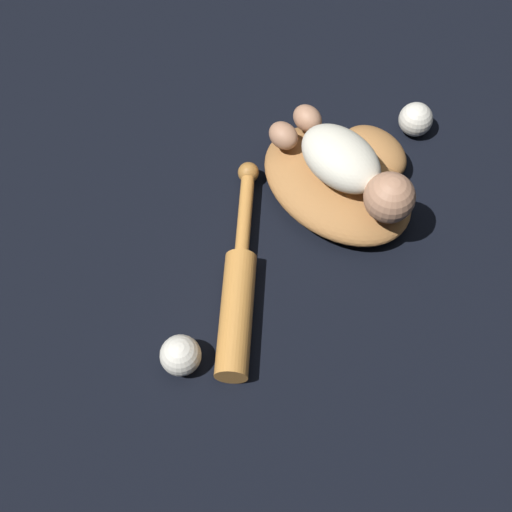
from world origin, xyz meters
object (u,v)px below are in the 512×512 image
Objects in this scene: baseball at (181,355)px; baby_figure at (349,166)px; baseball_spare at (416,119)px; baseball_glove at (343,178)px; baseball_bat at (238,289)px.

baby_figure is at bearing 102.06° from baseball.
baseball_spare is at bearing 102.09° from baseball.
baseball_glove reaches higher than baseball_spare.
baseball_bat is at bearing -80.67° from baby_figure.
baby_figure is 0.47m from baseball.
baseball_bat is at bearing 106.95° from baseball.
baseball_bat is at bearing -79.40° from baseball_spare.
baseball_glove is 4.93× the size of baseball.
baseball_spare is (-0.03, 0.22, -0.00)m from baseball_glove.
baseball_glove is 0.32m from baseball_bat.
baseball is at bearing -73.05° from baseball_bat.
baseball is at bearing -77.94° from baby_figure.
baseball_bat is 0.17m from baseball.
baseball_bat is (0.05, -0.29, -0.09)m from baby_figure.
baseball and baseball_spare have the same top height.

